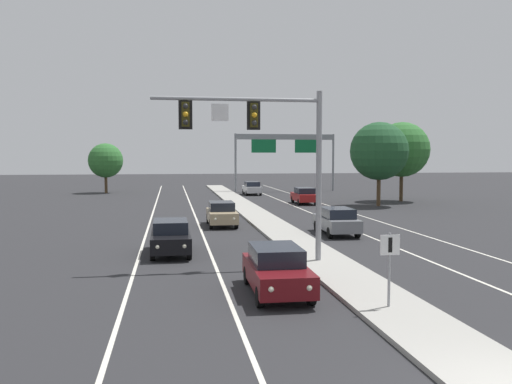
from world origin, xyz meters
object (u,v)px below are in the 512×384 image
car_oncoming_darkred (277,269)px  car_oncoming_tan (222,213)px  car_oncoming_black (171,237)px  car_receding_silver (252,188)px  tree_far_right_b (402,150)px  median_sign_post (390,259)px  car_receding_red (304,195)px  tree_far_right_c (379,151)px  car_receding_grey (337,221)px  highway_sign_gantry (285,144)px  overhead_signal_mast (267,139)px  tree_far_left_a (106,161)px

car_oncoming_darkred → car_oncoming_tan: bearing=90.6°
car_oncoming_black → car_oncoming_tan: 10.33m
car_receding_silver → tree_far_right_b: 18.40m
median_sign_post → tree_far_right_b: (16.83, 36.57, 3.68)m
car_oncoming_tan → car_receding_red: 17.56m
car_oncoming_darkred → tree_far_right_c: size_ratio=0.58×
car_oncoming_black → car_oncoming_tan: same height
car_receding_grey → highway_sign_gantry: bearing=82.4°
tree_far_right_c → car_receding_red: bearing=153.9°
car_oncoming_black → highway_sign_gantry: 45.66m
car_oncoming_black → car_receding_red: same height
car_oncoming_darkred → highway_sign_gantry: 52.31m
car_oncoming_tan → car_receding_red: (9.37, 14.85, 0.00)m
median_sign_post → tree_far_right_c: bearing=68.6°
overhead_signal_mast → tree_far_right_c: tree_far_right_c is taller
median_sign_post → highway_sign_gantry: highway_sign_gantry is taller
car_oncoming_black → tree_far_right_c: 29.04m
car_oncoming_tan → car_receding_red: bearing=57.7°
highway_sign_gantry → car_receding_red: bearing=-96.4°
car_oncoming_darkred → car_oncoming_black: same height
car_receding_grey → tree_far_right_c: tree_far_right_c is taller
tree_far_right_b → overhead_signal_mast: bearing=-123.3°
overhead_signal_mast → car_receding_silver: 41.42m
car_receding_grey → highway_sign_gantry: (5.10, 38.09, 5.34)m
tree_far_left_a → car_receding_red: bearing=-42.4°
car_receding_grey → tree_far_right_b: tree_far_right_b is taller
car_oncoming_tan → tree_far_left_a: bearing=108.6°
overhead_signal_mast → car_oncoming_tan: bearing=92.9°
car_receding_grey → tree_far_right_c: bearing=60.8°
tree_far_left_a → tree_far_right_b: tree_far_right_b is taller
car_oncoming_tan → car_receding_silver: bearing=77.4°
car_oncoming_tan → car_receding_silver: 28.43m
car_oncoming_darkred → car_receding_red: (9.19, 32.57, 0.00)m
car_oncoming_darkred → car_oncoming_tan: same height
tree_far_left_a → tree_far_right_b: size_ratio=0.77×
car_receding_red → tree_far_left_a: size_ratio=0.73×
car_oncoming_black → car_receding_silver: size_ratio=1.00×
median_sign_post → car_oncoming_black: (-6.41, 10.52, -0.77)m
median_sign_post → car_oncoming_tan: bearing=98.6°
car_oncoming_tan → car_receding_grey: bearing=-38.4°
car_receding_red → tree_far_left_a: tree_far_left_a is taller
median_sign_post → tree_far_left_a: tree_far_left_a is taller
tree_far_right_c → tree_far_right_b: tree_far_right_b is taller
car_oncoming_darkred → car_receding_grey: 14.12m
car_oncoming_black → car_receding_red: size_ratio=1.00×
median_sign_post → tree_far_right_b: tree_far_right_b is taller
car_oncoming_darkred → car_receding_silver: (6.04, 45.46, 0.00)m
car_receding_red → tree_far_right_b: tree_far_right_b is taller
car_receding_silver → highway_sign_gantry: (5.20, 5.36, 5.34)m
tree_far_left_a → tree_far_right_c: tree_far_right_c is taller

